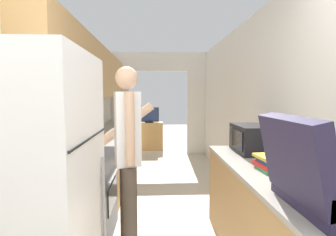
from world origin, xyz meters
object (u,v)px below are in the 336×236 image
at_px(microwave, 254,139).
at_px(tv_cabinet, 149,136).
at_px(suitcase, 321,181).
at_px(person, 128,157).
at_px(range_oven, 82,195).
at_px(refrigerator, 30,203).
at_px(book_stack, 272,163).
at_px(television, 149,115).

distance_m(microwave, tv_cabinet, 4.60).
bearing_deg(suitcase, person, 138.12).
bearing_deg(range_oven, microwave, -0.23).
height_order(refrigerator, person, person).
bearing_deg(person, suitcase, -145.69).
bearing_deg(refrigerator, tv_cabinet, 84.15).
xyz_separation_m(book_stack, tv_cabinet, (-1.08, 5.07, -0.57)).
bearing_deg(suitcase, tv_cabinet, 100.02).
relative_size(microwave, television, 1.01).
bearing_deg(person, range_oven, 40.29).
xyz_separation_m(range_oven, suitcase, (1.63, -1.37, 0.59)).
distance_m(range_oven, book_stack, 1.89).
height_order(person, suitcase, person).
relative_size(refrigerator, range_oven, 1.69).
relative_size(book_stack, television, 0.61).
bearing_deg(tv_cabinet, television, -90.00).
relative_size(refrigerator, television, 3.37).
height_order(person, microwave, person).
relative_size(suitcase, tv_cabinet, 0.79).
xyz_separation_m(person, television, (0.09, 4.72, 0.00)).
height_order(person, tv_cabinet, person).
relative_size(person, television, 3.38).
xyz_separation_m(microwave, tv_cabinet, (-1.18, 4.39, -0.66)).
bearing_deg(person, television, -14.94).
distance_m(book_stack, television, 5.14).
relative_size(book_stack, tv_cabinet, 0.42).
bearing_deg(suitcase, refrigerator, 172.96).
relative_size(refrigerator, tv_cabinet, 2.34).
xyz_separation_m(microwave, book_stack, (-0.11, -0.67, -0.08)).
bearing_deg(television, range_oven, -98.00).
bearing_deg(tv_cabinet, suitcase, -79.98).
relative_size(refrigerator, book_stack, 5.54).
bearing_deg(person, refrigerator, 135.39).
bearing_deg(book_stack, microwave, 81.06).
bearing_deg(refrigerator, microwave, 33.64).
xyz_separation_m(refrigerator, microwave, (1.75, 1.17, 0.16)).
bearing_deg(television, person, -91.13).
height_order(refrigerator, tv_cabinet, refrigerator).
xyz_separation_m(refrigerator, book_stack, (1.65, 0.49, 0.08)).
height_order(refrigerator, television, refrigerator).
relative_size(range_oven, tv_cabinet, 1.39).
bearing_deg(person, tv_cabinet, -14.93).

